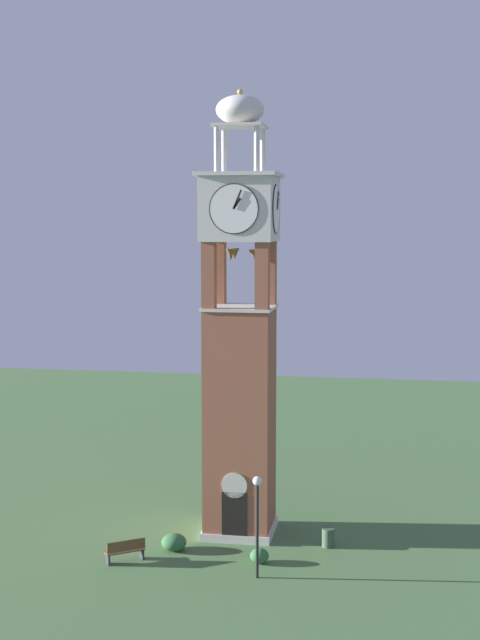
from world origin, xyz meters
TOP-DOWN VIEW (x-y plane):
  - ground at (0.00, 0.00)m, footprint 80.00×80.00m
  - clock_tower at (0.00, -0.00)m, footprint 3.42×3.42m
  - park_bench at (-3.99, -4.26)m, footprint 1.56×1.28m
  - lamp_post at (1.51, -4.95)m, footprint 0.36×0.36m
  - trash_bin at (3.98, -1.16)m, footprint 0.52×0.52m
  - shrub_near_entry at (1.39, -3.45)m, footprint 0.76×0.76m
  - shrub_left_of_tower at (-2.36, -2.66)m, footprint 1.06×1.06m

SIDE VIEW (x-z plane):
  - ground at x=0.00m, z-range 0.00..0.00m
  - shrub_near_entry at x=1.39m, z-range 0.00..0.61m
  - shrub_left_of_tower at x=-2.36m, z-range 0.00..0.71m
  - trash_bin at x=3.98m, z-range 0.00..0.80m
  - park_bench at x=-3.99m, z-range 0.01..0.96m
  - lamp_post at x=1.51m, z-range 0.77..4.80m
  - clock_tower at x=0.00m, z-range -1.64..17.61m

